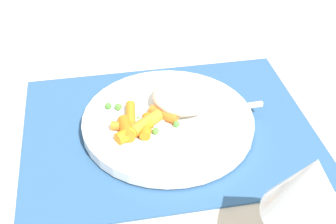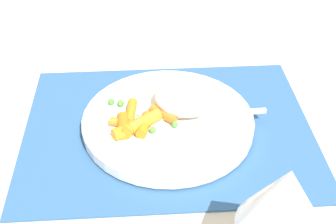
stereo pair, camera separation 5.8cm
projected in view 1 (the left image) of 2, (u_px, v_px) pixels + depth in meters
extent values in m
plane|color=beige|center=(168.00, 129.00, 0.65)|extent=(2.40, 2.40, 0.00)
cube|color=#2D5684|center=(168.00, 128.00, 0.65)|extent=(0.40, 0.30, 0.01)
cylinder|color=white|center=(168.00, 122.00, 0.64)|extent=(0.24, 0.24, 0.02)
ellipsoid|color=beige|center=(184.00, 96.00, 0.65)|extent=(0.09, 0.08, 0.03)
cylinder|color=orange|center=(134.00, 131.00, 0.60)|extent=(0.05, 0.04, 0.02)
cylinder|color=orange|center=(164.00, 115.00, 0.63)|extent=(0.04, 0.04, 0.01)
cylinder|color=orange|center=(127.00, 126.00, 0.61)|extent=(0.05, 0.02, 0.01)
cylinder|color=orange|center=(131.00, 115.00, 0.63)|extent=(0.02, 0.05, 0.01)
cylinder|color=orange|center=(126.00, 129.00, 0.61)|extent=(0.02, 0.04, 0.02)
cylinder|color=orange|center=(146.00, 126.00, 0.61)|extent=(0.02, 0.04, 0.01)
cylinder|color=orange|center=(146.00, 123.00, 0.62)|extent=(0.05, 0.04, 0.02)
sphere|color=green|center=(156.00, 131.00, 0.61)|extent=(0.01, 0.01, 0.01)
sphere|color=#4D9840|center=(169.00, 109.00, 0.65)|extent=(0.01, 0.01, 0.01)
sphere|color=#448D39|center=(144.00, 121.00, 0.63)|extent=(0.01, 0.01, 0.01)
sphere|color=#529046|center=(138.00, 120.00, 0.63)|extent=(0.01, 0.01, 0.01)
sphere|color=#4C9F3E|center=(177.00, 124.00, 0.62)|extent=(0.01, 0.01, 0.01)
sphere|color=#56B144|center=(128.00, 124.00, 0.62)|extent=(0.01, 0.01, 0.01)
sphere|color=#509736|center=(118.00, 107.00, 0.65)|extent=(0.01, 0.01, 0.01)
sphere|color=#428F31|center=(173.00, 115.00, 0.64)|extent=(0.01, 0.01, 0.01)
sphere|color=#51A23D|center=(152.00, 119.00, 0.63)|extent=(0.01, 0.01, 0.01)
sphere|color=#468C33|center=(108.00, 106.00, 0.65)|extent=(0.01, 0.01, 0.01)
cube|color=silver|center=(148.00, 119.00, 0.63)|extent=(0.05, 0.02, 0.01)
cube|color=silver|center=(214.00, 109.00, 0.65)|extent=(0.14, 0.01, 0.01)
cone|color=silver|center=(310.00, 188.00, 0.42)|extent=(0.08, 0.08, 0.07)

